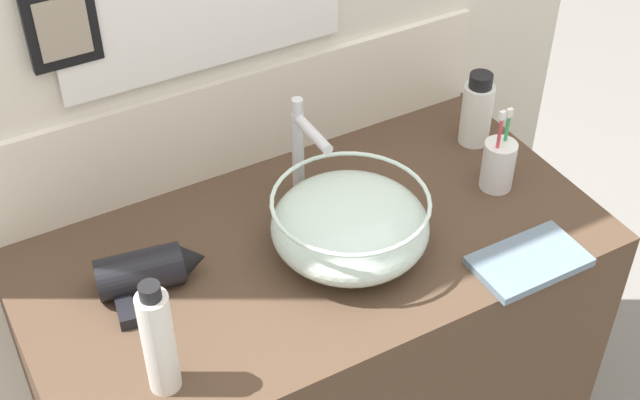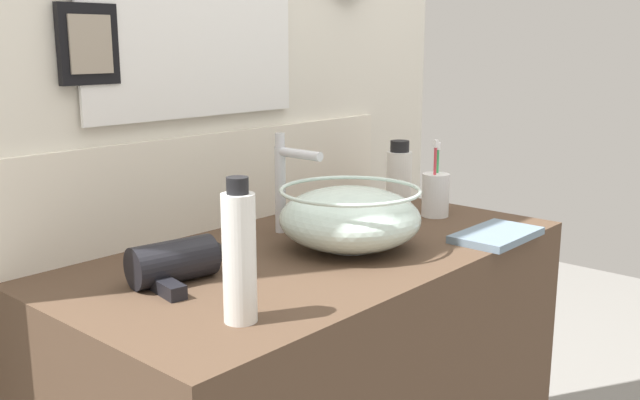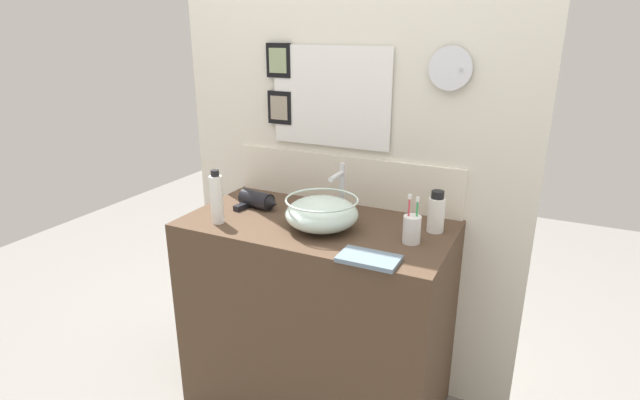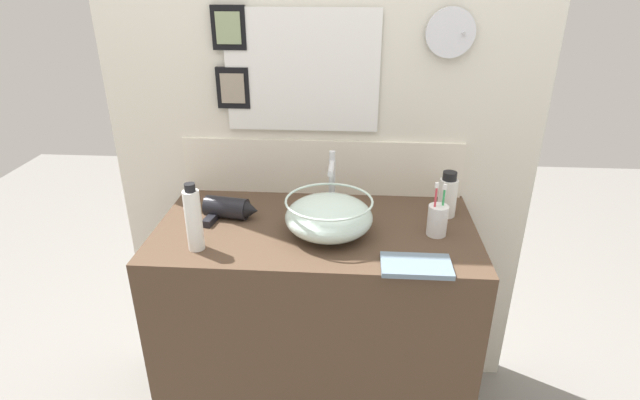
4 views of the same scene
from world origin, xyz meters
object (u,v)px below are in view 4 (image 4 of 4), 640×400
Objects in this scene: faucet at (332,178)px; lotion_bottle at (194,219)px; hand_towel at (416,266)px; shampoo_bottle at (448,195)px; hair_drier at (230,209)px; toothbrush_cup at (437,220)px; glass_bowl_sink at (329,216)px.

lotion_bottle is (-0.41, -0.31, -0.02)m from faucet.
lotion_bottle is at bearing 174.50° from hand_towel.
faucet is 1.07× the size of hand_towel.
shampoo_bottle is at bearing -1.59° from faucet.
hair_drier is at bearing -174.37° from shampoo_bottle.
shampoo_bottle is (0.76, 0.08, 0.04)m from hair_drier.
faucet is 1.34× the size of shampoo_bottle.
shampoo_bottle is (0.05, 0.15, 0.02)m from toothbrush_cup.
hand_towel is at bearing -54.00° from faucet.
hair_drier reaches higher than hand_towel.
lotion_bottle is 0.87m from shampoo_bottle.
toothbrush_cup is at bearing 67.69° from hand_towel.
lotion_bottle reaches higher than toothbrush_cup.
shampoo_bottle is (0.41, -0.01, -0.05)m from faucet.
faucet is 0.51m from lotion_bottle.
hair_drier is 0.24m from lotion_bottle.
hand_towel is (-0.09, -0.21, -0.05)m from toothbrush_cup.
lotion_bottle is at bearing -163.34° from glass_bowl_sink.
faucet is at bearing 36.60° from lotion_bottle.
toothbrush_cup is at bearing -5.75° from hair_drier.
hair_drier is 1.22× the size of shampoo_bottle.
glass_bowl_sink is 1.53× the size of toothbrush_cup.
shampoo_bottle is (0.41, 0.17, 0.01)m from glass_bowl_sink.
glass_bowl_sink is 1.30× the size of lotion_bottle.
faucet is at bearing 13.74° from hair_drier.
toothbrush_cup reaches higher than hand_towel.
faucet is at bearing 126.00° from hand_towel.
lotion_bottle reaches higher than glass_bowl_sink.
toothbrush_cup is (0.36, -0.16, -0.07)m from faucet.
shampoo_bottle is 0.80× the size of hand_towel.
glass_bowl_sink is 0.43m from lotion_bottle.
hand_towel is (0.27, -0.19, -0.06)m from glass_bowl_sink.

